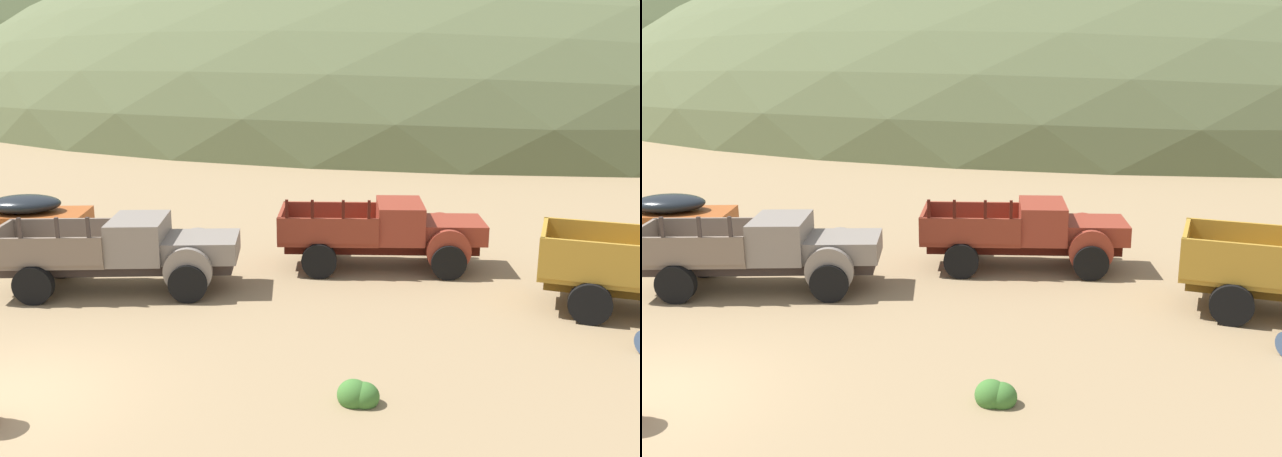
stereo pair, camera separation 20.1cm
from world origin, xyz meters
TOP-DOWN VIEW (x-y plane):
  - ground_plane at (0.00, 0.00)m, footprint 300.00×300.00m
  - hill_center at (-29.35, 83.05)m, footprint 114.25×84.97m
  - hill_far_right at (8.98, 65.21)m, footprint 104.58×81.11m
  - car_oxide_orange at (-5.79, 9.51)m, footprint 4.85×2.63m
  - truck_primer_gray at (-0.10, 6.00)m, footprint 6.38×3.24m
  - truck_rust_red at (6.39, 8.97)m, footprint 5.92×2.95m
  - bush_lone_scrub at (6.21, 0.93)m, footprint 0.76×0.53m

SIDE VIEW (x-z plane):
  - ground_plane at x=0.00m, z-range 0.00..0.00m
  - hill_center at x=-29.35m, z-range -21.61..21.61m
  - hill_far_right at x=8.98m, z-range -17.31..17.31m
  - bush_lone_scrub at x=6.21m, z-range -0.13..0.43m
  - car_oxide_orange at x=-5.79m, z-range 0.03..1.60m
  - truck_rust_red at x=6.39m, z-range -0.08..2.08m
  - truck_primer_gray at x=-0.10m, z-range -0.08..2.08m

